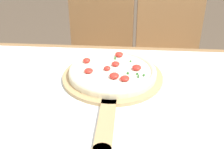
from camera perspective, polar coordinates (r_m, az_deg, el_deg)
dining_table at (r=0.94m, az=2.79°, el=-11.76°), size 1.25×0.81×0.78m
towel_cloth at (r=0.86m, az=2.99°, el=-5.34°), size 1.17×0.73×0.00m
pizza_peel at (r=0.94m, az=0.02°, el=-1.11°), size 0.34×0.55×0.01m
pizza at (r=0.96m, az=0.14°, el=0.64°), size 0.30×0.30×0.04m
chair_left at (r=1.69m, az=-2.69°, el=2.89°), size 0.44×0.44×0.88m
chair_right at (r=1.70m, az=11.38°, el=2.37°), size 0.43×0.43×0.88m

